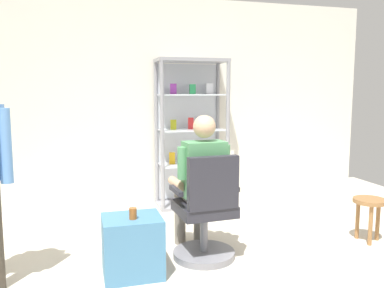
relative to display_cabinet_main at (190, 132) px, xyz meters
The scene contains 7 objects.
back_wall 0.61m from the display_cabinet_main, 149.56° to the left, with size 6.00×0.10×2.70m, color silver.
display_cabinet_main is the anchor object (origin of this frame).
office_chair 1.89m from the display_cabinet_main, 100.91° to the right, with size 0.58×0.56×0.96m.
seated_shopkeeper 1.67m from the display_cabinet_main, 102.33° to the right, with size 0.50×0.58×1.29m.
storage_crate 2.26m from the display_cabinet_main, 118.07° to the right, with size 0.47×0.40×0.49m, color teal.
tea_glass 2.23m from the display_cabinet_main, 117.35° to the right, with size 0.06×0.06×0.09m, color brown.
wooden_stool 2.32m from the display_cabinet_main, 52.72° to the right, with size 0.32×0.32×0.44m.
Camera 1 is at (-0.98, -2.27, 1.49)m, focal length 37.51 mm.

